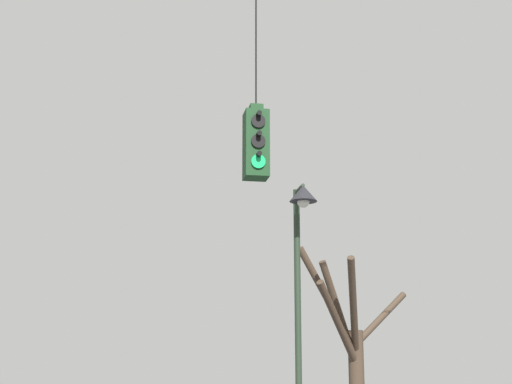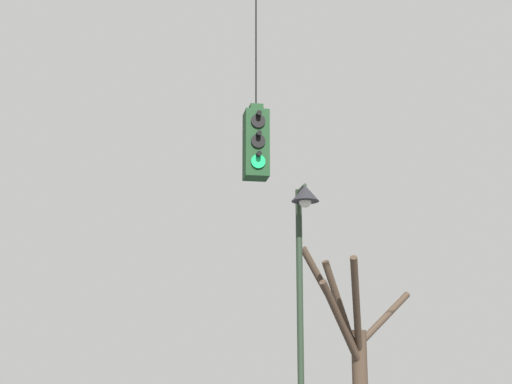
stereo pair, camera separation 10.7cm
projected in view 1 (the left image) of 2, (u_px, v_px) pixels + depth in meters
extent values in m
cube|color=#143819|center=(256.00, 145.00, 11.12)|extent=(0.34, 0.34, 0.99)
cube|color=#143819|center=(256.00, 109.00, 11.25)|extent=(0.19, 0.19, 0.10)
cylinder|color=black|center=(256.00, 20.00, 11.58)|extent=(0.02, 0.02, 2.68)
cylinder|color=black|center=(258.00, 121.00, 11.01)|extent=(0.20, 0.03, 0.20)
cylinder|color=black|center=(259.00, 114.00, 10.99)|extent=(0.07, 0.12, 0.07)
cylinder|color=black|center=(258.00, 141.00, 10.94)|extent=(0.20, 0.03, 0.20)
cylinder|color=black|center=(259.00, 134.00, 10.92)|extent=(0.07, 0.12, 0.07)
cylinder|color=#19C666|center=(258.00, 161.00, 10.87)|extent=(0.20, 0.03, 0.20)
cylinder|color=black|center=(259.00, 154.00, 10.85)|extent=(0.07, 0.12, 0.07)
cylinder|color=#233323|center=(298.00, 326.00, 14.40)|extent=(0.12, 0.12, 5.17)
cylinder|color=#233323|center=(300.00, 189.00, 14.74)|extent=(0.07, 0.56, 0.07)
cone|color=#232328|center=(303.00, 193.00, 14.43)|extent=(0.51, 0.51, 0.31)
sphere|color=silver|center=(303.00, 201.00, 14.39)|extent=(0.23, 0.23, 0.23)
cylinder|color=#423326|center=(380.00, 318.00, 18.34)|extent=(1.74, 1.25, 1.40)
cylinder|color=#423326|center=(339.00, 314.00, 17.16)|extent=(1.18, 1.14, 2.25)
cylinder|color=#423326|center=(339.00, 324.00, 16.86)|extent=(1.35, 1.59, 1.75)
cylinder|color=#423326|center=(353.00, 308.00, 16.82)|extent=(0.77, 1.92, 2.00)
cylinder|color=#423326|center=(328.00, 300.00, 17.34)|extent=(1.58, 0.84, 2.28)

